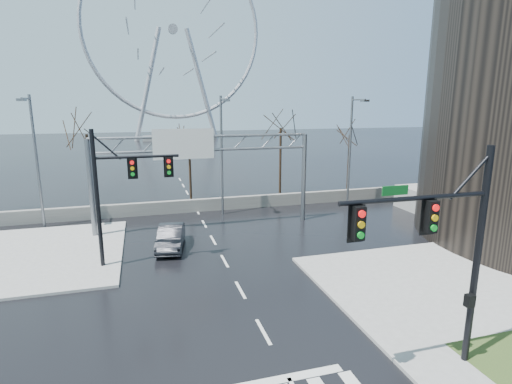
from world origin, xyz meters
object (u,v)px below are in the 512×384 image
object	(u,v)px
signal_mast_far	(118,185)
sign_gantry	(199,161)
ferris_wheel	(173,37)
signal_mast_near	(448,241)
car	(171,237)

from	to	relation	value
signal_mast_far	sign_gantry	world-z (taller)	signal_mast_far
signal_mast_far	sign_gantry	bearing A→B (deg)	47.53
signal_mast_far	ferris_wheel	distance (m)	89.30
signal_mast_far	signal_mast_near	bearing A→B (deg)	-49.74
signal_mast_near	ferris_wheel	distance (m)	101.29
signal_mast_near	ferris_wheel	bearing A→B (deg)	90.08
signal_mast_near	signal_mast_far	distance (m)	17.03
signal_mast_near	car	distance (m)	17.74
signal_mast_far	sign_gantry	size ratio (longest dim) A/B	0.49
signal_mast_near	sign_gantry	distance (m)	19.79
signal_mast_far	car	xyz separation A→B (m)	(2.93, 2.24, -4.08)
ferris_wheel	signal_mast_near	bearing A→B (deg)	-89.92
sign_gantry	ferris_wheel	size ratio (longest dim) A/B	0.32
signal_mast_near	sign_gantry	world-z (taller)	signal_mast_near
signal_mast_near	signal_mast_far	xyz separation A→B (m)	(-11.01, 13.00, -0.04)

